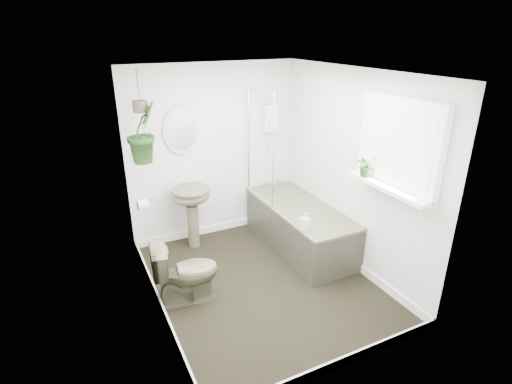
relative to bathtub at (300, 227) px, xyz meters
name	(u,v)px	position (x,y,z in m)	size (l,w,h in m)	color
floor	(262,283)	(-0.80, -0.50, -0.30)	(2.30, 2.80, 0.02)	black
ceiling	(263,71)	(-0.80, -0.50, 2.02)	(2.30, 2.80, 0.02)	white
wall_back	(214,153)	(-0.80, 0.91, 0.86)	(2.30, 0.02, 2.30)	white
wall_front	(349,252)	(-0.80, -1.91, 0.86)	(2.30, 0.02, 2.30)	white
wall_left	(149,209)	(-1.96, -0.50, 0.86)	(0.02, 2.80, 2.30)	white
wall_right	(353,172)	(0.36, -0.50, 0.86)	(0.02, 2.80, 2.30)	white
skirting	(262,278)	(-0.80, -0.50, -0.24)	(2.30, 2.80, 0.10)	white
bathtub	(300,227)	(0.00, 0.00, 0.00)	(0.72, 1.72, 0.58)	#515139
bath_screen	(260,147)	(-0.33, 0.49, 0.99)	(0.04, 0.72, 1.40)	silver
shower_box	(270,118)	(0.00, 0.84, 1.26)	(0.20, 0.10, 0.35)	white
oval_mirror	(182,131)	(-1.23, 0.87, 1.21)	(0.46, 0.03, 0.62)	beige
wall_sconce	(150,142)	(-1.63, 0.86, 1.11)	(0.04, 0.04, 0.22)	black
toilet_roll_holder	(143,204)	(-1.90, 0.20, 0.61)	(0.11, 0.11, 0.11)	white
window_recess	(399,145)	(0.29, -1.20, 1.36)	(0.08, 1.00, 0.90)	white
window_sill	(388,187)	(0.22, -1.20, 0.94)	(0.18, 1.00, 0.04)	white
window_blinds	(395,145)	(0.24, -1.20, 1.36)	(0.01, 0.86, 0.76)	white
toilet	(186,272)	(-1.65, -0.44, 0.05)	(0.38, 0.67, 0.68)	#515139
pedestal_sink	(193,218)	(-1.23, 0.64, 0.12)	(0.48, 0.41, 0.81)	#515139
sill_plant	(367,165)	(0.20, -0.90, 1.08)	(0.21, 0.19, 0.24)	black
hanging_plant	(143,132)	(-1.77, 0.45, 1.34)	(0.37, 0.30, 0.68)	black
soap_bottle	(305,221)	(-0.29, -0.55, 0.39)	(0.09, 0.10, 0.21)	#2F2C2B
hanging_pot	(140,106)	(-1.77, 0.45, 1.62)	(0.16, 0.16, 0.12)	#483228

